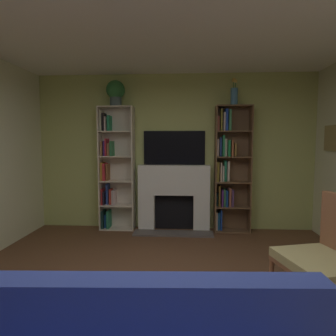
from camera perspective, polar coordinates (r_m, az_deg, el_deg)
name	(u,v)px	position (r m, az deg, el deg)	size (l,w,h in m)	color
ground_plane	(159,328)	(2.80, -1.75, -28.24)	(6.93, 6.93, 0.00)	brown
wall_back_accent	(174,152)	(5.25, 1.25, 3.03)	(4.92, 0.06, 2.70)	#B6C06C
fireplace	(174,195)	(5.18, 1.16, -5.27)	(1.32, 0.54, 1.13)	white
tv	(174,148)	(5.19, 1.22, 3.88)	(1.06, 0.06, 0.58)	black
bookshelf_left	(113,169)	(5.30, -10.40, -0.25)	(0.60, 0.28, 2.13)	beige
bookshelf_right	(229,168)	(5.18, 11.52, 0.07)	(0.60, 0.29, 2.13)	brown
potted_plant	(116,92)	(5.28, -10.01, 14.20)	(0.32, 0.32, 0.44)	#445859
vase_with_flowers	(234,95)	(5.18, 12.56, 13.55)	(0.12, 0.12, 0.45)	teal
armchair	(331,255)	(3.03, 28.70, -14.42)	(0.76, 0.81, 1.06)	brown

